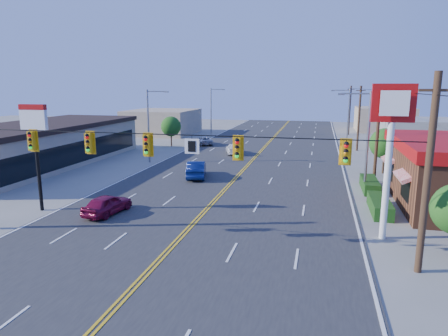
% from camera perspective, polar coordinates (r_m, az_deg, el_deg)
% --- Properties ---
extents(ground, '(160.00, 160.00, 0.00)m').
position_cam_1_polar(ground, '(21.68, -7.43, -11.18)').
color(ground, gray).
rests_on(ground, ground).
extents(road, '(20.00, 120.00, 0.06)m').
position_cam_1_polar(road, '(40.18, 2.74, -0.35)').
color(road, '#2D2D30').
rests_on(road, ground).
extents(signal_span, '(24.32, 0.34, 9.00)m').
position_cam_1_polar(signal_span, '(20.35, -8.11, 1.65)').
color(signal_span, '#47301E').
rests_on(signal_span, ground).
extents(kfc_pylon, '(2.20, 0.36, 8.50)m').
position_cam_1_polar(kfc_pylon, '(23.03, 22.76, 4.93)').
color(kfc_pylon, white).
rests_on(kfc_pylon, ground).
extents(strip_mall, '(10.40, 26.40, 4.40)m').
position_cam_1_polar(strip_mall, '(47.30, -24.97, 3.12)').
color(strip_mall, tan).
rests_on(strip_mall, ground).
extents(pizza_hut_sign, '(1.90, 0.30, 6.85)m').
position_cam_1_polar(pizza_hut_sign, '(29.27, -25.38, 4.26)').
color(pizza_hut_sign, black).
rests_on(pizza_hut_sign, ground).
extents(streetlight_se, '(2.55, 0.25, 8.00)m').
position_cam_1_polar(streetlight_se, '(33.03, 19.54, 4.27)').
color(streetlight_se, gray).
rests_on(streetlight_se, ground).
extents(streetlight_ne, '(2.55, 0.25, 8.00)m').
position_cam_1_polar(streetlight_ne, '(56.85, 17.15, 7.25)').
color(streetlight_ne, gray).
rests_on(streetlight_ne, ground).
extents(streetlight_sw, '(2.55, 0.25, 8.00)m').
position_cam_1_polar(streetlight_sw, '(44.63, -10.53, 6.50)').
color(streetlight_sw, gray).
rests_on(streetlight_sw, ground).
extents(streetlight_nw, '(2.55, 0.25, 8.00)m').
position_cam_1_polar(streetlight_nw, '(69.14, -1.70, 8.45)').
color(streetlight_nw, gray).
rests_on(streetlight_nw, ground).
extents(utility_pole_near, '(0.28, 0.28, 8.40)m').
position_cam_1_polar(utility_pole_near, '(37.18, 21.06, 4.43)').
color(utility_pole_near, '#47301E').
rests_on(utility_pole_near, ground).
extents(utility_pole_mid, '(0.28, 0.28, 8.40)m').
position_cam_1_polar(utility_pole_mid, '(54.99, 18.72, 6.69)').
color(utility_pole_mid, '#47301E').
rests_on(utility_pole_mid, ground).
extents(utility_pole_far, '(0.28, 0.28, 8.40)m').
position_cam_1_polar(utility_pole_far, '(72.90, 17.52, 7.84)').
color(utility_pole_far, '#47301E').
rests_on(utility_pole_far, ground).
extents(tree_kfc_rear, '(2.94, 2.94, 4.41)m').
position_cam_1_polar(tree_kfc_rear, '(41.44, 22.03, 3.26)').
color(tree_kfc_rear, '#47301E').
rests_on(tree_kfc_rear, ground).
extents(tree_west, '(2.80, 2.80, 4.20)m').
position_cam_1_polar(tree_west, '(56.67, -7.59, 5.90)').
color(tree_west, '#47301E').
rests_on(tree_west, ground).
extents(bld_east_mid, '(12.00, 10.00, 4.00)m').
position_cam_1_polar(bld_east_mid, '(60.76, 27.51, 4.32)').
color(bld_east_mid, gray).
rests_on(bld_east_mid, ground).
extents(bld_west_far, '(11.00, 12.00, 4.20)m').
position_cam_1_polar(bld_west_far, '(72.27, -8.79, 6.54)').
color(bld_west_far, tan).
rests_on(bld_west_far, ground).
extents(bld_east_far, '(10.00, 10.00, 4.40)m').
position_cam_1_polar(bld_east_far, '(81.69, 21.86, 6.49)').
color(bld_east_far, tan).
rests_on(bld_east_far, ground).
extents(car_magenta, '(2.12, 4.06, 1.32)m').
position_cam_1_polar(car_magenta, '(27.56, -16.33, -5.10)').
color(car_magenta, maroon).
rests_on(car_magenta, ground).
extents(car_blue, '(2.71, 4.90, 1.53)m').
position_cam_1_polar(car_blue, '(37.01, -3.97, -0.24)').
color(car_blue, navy).
rests_on(car_blue, ground).
extents(car_white, '(2.88, 4.63, 1.25)m').
position_cam_1_polar(car_white, '(49.88, 1.38, 2.71)').
color(car_white, white).
rests_on(car_white, ground).
extents(car_silver, '(3.55, 4.71, 1.19)m').
position_cam_1_polar(car_silver, '(57.69, -2.79, 3.89)').
color(car_silver, '#B6B5BA').
rests_on(car_silver, ground).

